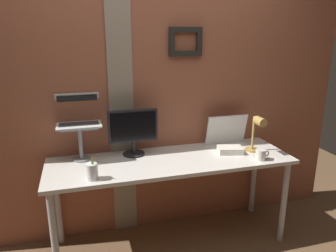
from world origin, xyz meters
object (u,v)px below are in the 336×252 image
(whiteboard_panel, at_px, (226,130))
(laptop, at_px, (78,115))
(pen_cup, at_px, (92,172))
(desk_lamp, at_px, (257,131))
(coffee_mug, at_px, (261,155))
(monitor, at_px, (133,129))

(whiteboard_panel, bearing_deg, laptop, 178.04)
(laptop, xyz_separation_m, pen_cup, (0.06, -0.47, -0.29))
(desk_lamp, xyz_separation_m, coffee_mug, (-0.04, -0.15, -0.15))
(laptop, distance_m, coffee_mug, 1.49)
(laptop, relative_size, desk_lamp, 1.07)
(whiteboard_panel, bearing_deg, pen_cup, -160.78)
(whiteboard_panel, bearing_deg, monitor, -177.81)
(pen_cup, distance_m, coffee_mug, 1.32)
(laptop, xyz_separation_m, coffee_mug, (1.38, -0.47, -0.31))
(monitor, distance_m, whiteboard_panel, 0.86)
(monitor, height_order, coffee_mug, monitor)
(desk_lamp, distance_m, coffee_mug, 0.22)
(monitor, bearing_deg, whiteboard_panel, 2.19)
(desk_lamp, height_order, pen_cup, desk_lamp)
(monitor, height_order, whiteboard_panel, monitor)
(laptop, bearing_deg, coffee_mug, -18.69)
(monitor, relative_size, laptop, 1.19)
(whiteboard_panel, xyz_separation_m, desk_lamp, (0.14, -0.27, 0.06))
(pen_cup, bearing_deg, desk_lamp, 6.35)
(monitor, distance_m, pen_cup, 0.56)
(pen_cup, xyz_separation_m, coffee_mug, (1.32, 0.00, -0.02))
(pen_cup, bearing_deg, monitor, 47.41)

